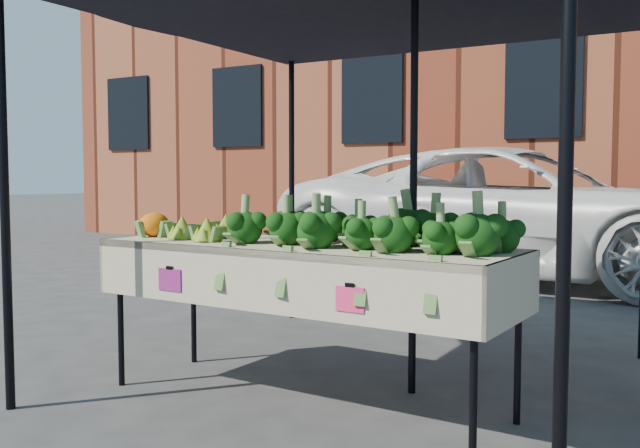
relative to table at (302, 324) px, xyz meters
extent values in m
plane|color=#313134|center=(0.02, 0.14, -0.45)|extent=(90.00, 90.00, 0.00)
cube|color=#BDB499|center=(0.00, 0.00, 0.00)|extent=(2.44, 0.92, 0.90)
cube|color=#F22D8C|center=(-0.62, -0.40, 0.25)|extent=(0.17, 0.01, 0.12)
cube|color=#F42E6A|center=(0.54, -0.40, 0.25)|extent=(0.17, 0.01, 0.12)
ellipsoid|color=black|center=(0.39, 0.03, 0.58)|extent=(1.60, 0.57, 0.26)
ellipsoid|color=#9DB133|center=(-0.66, -0.01, 0.55)|extent=(0.43, 0.47, 0.20)
ellipsoid|color=orange|center=(-1.05, -0.05, 0.54)|extent=(0.20, 0.20, 0.18)
imported|color=white|center=(-0.23, 5.57, 2.54)|extent=(1.82, 2.85, 5.98)
cube|color=maroon|center=(-4.98, 12.14, 4.05)|extent=(12.00, 8.00, 9.00)
camera|label=1|loc=(2.01, -3.29, 0.82)|focal=39.14mm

